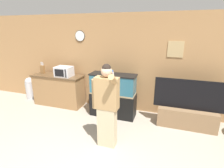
% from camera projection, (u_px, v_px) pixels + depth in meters
% --- Properties ---
extents(wall_back_paneled, '(10.00, 0.08, 2.60)m').
position_uv_depth(wall_back_paneled, '(128.00, 64.00, 4.69)').
color(wall_back_paneled, '#A87A4C').
rests_on(wall_back_paneled, ground_plane).
extents(counter_island, '(1.51, 0.57, 0.92)m').
position_uv_depth(counter_island, '(59.00, 90.00, 5.23)').
color(counter_island, olive).
rests_on(counter_island, ground_plane).
extents(microwave, '(0.46, 0.36, 0.28)m').
position_uv_depth(microwave, '(64.00, 71.00, 4.92)').
color(microwave, silver).
rests_on(microwave, counter_island).
extents(knife_block, '(0.11, 0.09, 0.35)m').
position_uv_depth(knife_block, '(43.00, 69.00, 5.25)').
color(knife_block, brown).
rests_on(knife_block, counter_island).
extents(aquarium_on_stand, '(1.17, 0.43, 1.13)m').
position_uv_depth(aquarium_on_stand, '(113.00, 95.00, 4.52)').
color(aquarium_on_stand, black).
rests_on(aquarium_on_stand, ground_plane).
extents(tv_on_stand, '(1.55, 0.40, 1.14)m').
position_uv_depth(tv_on_stand, '(187.00, 113.00, 4.04)').
color(tv_on_stand, brown).
rests_on(tv_on_stand, ground_plane).
extents(person_standing, '(0.52, 0.39, 1.64)m').
position_uv_depth(person_standing, '(106.00, 105.00, 3.24)').
color(person_standing, '#BCAD89').
rests_on(person_standing, ground_plane).
extents(trash_bin, '(0.29, 0.29, 0.71)m').
position_uv_depth(trash_bin, '(30.00, 88.00, 5.71)').
color(trash_bin, '#B7B7BC').
rests_on(trash_bin, ground_plane).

